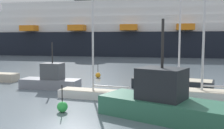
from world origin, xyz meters
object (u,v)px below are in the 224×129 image
sailboat_3 (99,92)px  cruise_ship (157,32)px  fishing_boat_0 (166,102)px  channel_buoy_1 (98,75)px  fishing_boat_1 (51,80)px  channel_buoy_0 (62,107)px  sailboat_4 (172,82)px  sailboat_5 (210,93)px

sailboat_3 → cruise_ship: size_ratio=0.08×
fishing_boat_0 → channel_buoy_1: bearing=-38.8°
fishing_boat_1 → channel_buoy_0: size_ratio=3.16×
sailboat_3 → channel_buoy_1: 9.70m
sailboat_4 → fishing_boat_1: bearing=-158.2°
fishing_boat_0 → channel_buoy_0: size_ratio=4.85×
sailboat_3 → fishing_boat_0: bearing=146.2°
channel_buoy_1 → fishing_boat_1: bearing=-106.9°
fishing_boat_1 → channel_buoy_1: bearing=72.4°
sailboat_5 → channel_buoy_1: sailboat_5 is taller
sailboat_3 → fishing_boat_0: size_ratio=1.12×
fishing_boat_0 → cruise_ship: 51.78m
sailboat_5 → fishing_boat_1: (-12.54, 1.59, 0.13)m
sailboat_5 → fishing_boat_1: sailboat_5 is taller
fishing_boat_0 → channel_buoy_1: size_ratio=5.05×
channel_buoy_1 → cruise_ship: size_ratio=0.01×
fishing_boat_0 → sailboat_5: bearing=-100.9°
fishing_boat_1 → cruise_ship: cruise_ship is taller
sailboat_4 → channel_buoy_0: bearing=-115.8°
sailboat_3 → sailboat_5: sailboat_5 is taller
sailboat_5 → cruise_ship: (-7.58, 46.83, 5.27)m
sailboat_4 → fishing_boat_1: size_ratio=2.33×
sailboat_3 → channel_buoy_0: sailboat_3 is taller
sailboat_5 → sailboat_4: bearing=-53.7°
sailboat_5 → channel_buoy_0: bearing=32.2°
sailboat_5 → fishing_boat_1: 12.64m
sailboat_4 → cruise_ship: (-5.02, 42.91, 5.29)m
sailboat_4 → fishing_boat_0: (-0.08, -8.40, 0.32)m
sailboat_4 → sailboat_5: bearing=-48.2°
fishing_boat_0 → sailboat_3: bearing=-17.0°
fishing_boat_1 → sailboat_4: bearing=12.5°
sailboat_4 → channel_buoy_1: size_ratio=7.65×
channel_buoy_1 → cruise_ship: cruise_ship is taller
fishing_boat_0 → cruise_ship: bearing=-64.8°
fishing_boat_0 → cruise_ship: cruise_ship is taller
sailboat_3 → sailboat_5: 7.51m
cruise_ship → channel_buoy_1: bearing=-97.5°
sailboat_3 → fishing_boat_1: 5.67m
fishing_boat_0 → sailboat_4: bearing=-70.9°
sailboat_5 → cruise_ship: bearing=-77.6°
sailboat_3 → channel_buoy_1: size_ratio=5.65×
sailboat_5 → channel_buoy_0: 9.72m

